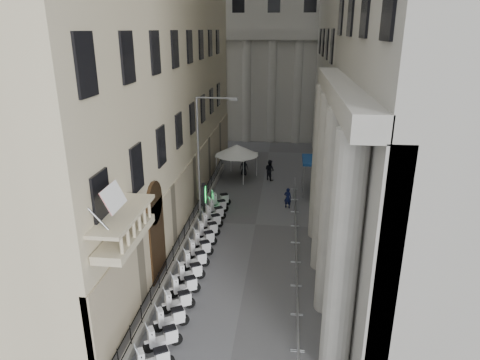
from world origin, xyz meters
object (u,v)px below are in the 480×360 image
object	(u,v)px
street_lamp	(203,148)
pedestrian_a	(288,198)
info_kiosk	(204,197)
security_tent	(233,148)
pedestrian_b	(270,170)

from	to	relation	value
street_lamp	pedestrian_a	size ratio (longest dim) A/B	5.49
info_kiosk	pedestrian_a	xyz separation A→B (m)	(6.43, 1.00, -0.20)
security_tent	pedestrian_a	xyz separation A→B (m)	(5.17, -7.17, -1.88)
security_tent	pedestrian_b	distance (m)	3.96
street_lamp	pedestrian_b	size ratio (longest dim) A/B	4.63
street_lamp	info_kiosk	distance (m)	4.66
security_tent	pedestrian_a	size ratio (longest dim) A/B	2.45
street_lamp	security_tent	bearing A→B (deg)	87.66
security_tent	street_lamp	bearing A→B (deg)	-94.81
info_kiosk	pedestrian_b	xyz separation A→B (m)	(4.72, 7.35, -0.05)
info_kiosk	security_tent	bearing A→B (deg)	73.21
info_kiosk	pedestrian_b	size ratio (longest dim) A/B	1.04
street_lamp	pedestrian_b	world-z (taller)	street_lamp
security_tent	pedestrian_b	size ratio (longest dim) A/B	2.06
security_tent	pedestrian_a	world-z (taller)	security_tent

